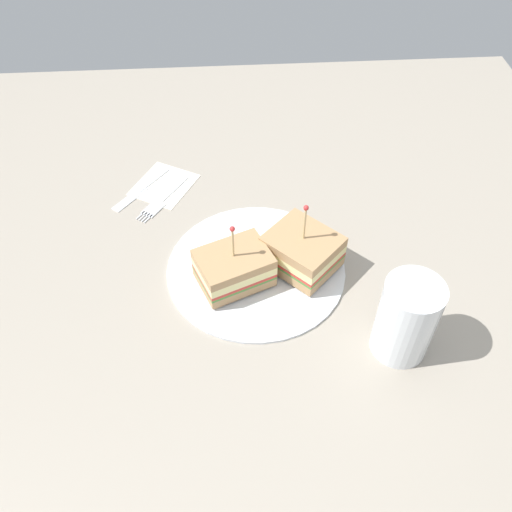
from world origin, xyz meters
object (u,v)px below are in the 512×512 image
sandwich_half_front (302,250)px  drink_glass (406,321)px  fork (159,203)px  knife (139,191)px  sandwich_half_back (234,268)px  napkin (164,185)px  plate (256,268)px

sandwich_half_front → drink_glass: (13.69, 10.35, 1.84)cm
fork → knife: bearing=-131.8°
knife → fork: bearing=48.2°
sandwich_half_back → napkin: sandwich_half_back is taller
sandwich_half_back → napkin: (-21.18, -10.53, -3.13)cm
plate → fork: 20.26cm
drink_glass → knife: size_ratio=1.10×
drink_glass → fork: bearing=-132.4°
sandwich_half_front → drink_glass: bearing=37.1°
sandwich_half_back → knife: (-19.76, -14.38, -3.03)cm
napkin → fork: size_ratio=0.88×
sandwich_half_back → knife: size_ratio=1.10×
sandwich_half_front → sandwich_half_back: sandwich_half_front is taller
napkin → sandwich_half_front: bearing=46.6°
plate → drink_glass: 21.93cm
sandwich_half_back → fork: bearing=-146.6°
plate → sandwich_half_back: bearing=-53.8°
sandwich_half_front → drink_glass: sandwich_half_front is taller
sandwich_half_front → napkin: (-18.77, -19.83, -3.28)cm
plate → fork: (-14.54, -14.11, -0.23)cm
knife → drink_glass: bearing=47.6°
sandwich_half_front → knife: sandwich_half_front is taller
napkin → fork: 4.43cm
sandwich_half_back → knife: bearing=-143.9°
plate → sandwich_half_back: sandwich_half_back is taller
napkin → fork: bearing=-6.8°
sandwich_half_front → drink_glass: size_ratio=1.06×
napkin → knife: knife is taller
sandwich_half_front → napkin: size_ratio=1.27×
drink_glass → fork: size_ratio=1.05×
plate → napkin: (-18.94, -13.59, -0.33)cm
sandwich_half_front → napkin: sandwich_half_front is taller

